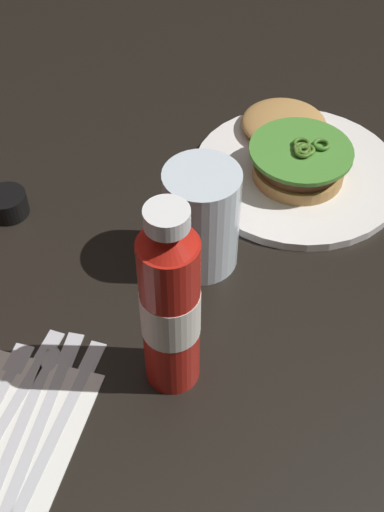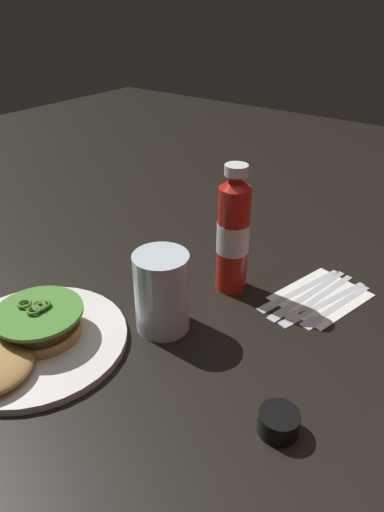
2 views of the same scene
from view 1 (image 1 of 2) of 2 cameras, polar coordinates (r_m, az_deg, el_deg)
ground_plane at (r=0.82m, az=0.88°, el=-0.17°), size 3.00×3.00×0.00m
dinner_plate at (r=0.93m, az=9.10°, el=7.08°), size 0.29×0.29×0.01m
burger_sandwich at (r=0.93m, az=8.80°, el=9.22°), size 0.23×0.14×0.05m
ketchup_bottle at (r=0.63m, az=-1.73°, el=-4.44°), size 0.06×0.06×0.24m
water_glass at (r=0.76m, az=0.94°, el=3.05°), size 0.09×0.09×0.13m
condiment_cup at (r=0.89m, az=-15.47°, el=4.33°), size 0.05×0.05×0.03m
napkin at (r=0.70m, az=-14.43°, el=-14.16°), size 0.18×0.16×0.00m
table_knife at (r=0.70m, az=-10.76°, el=-13.07°), size 0.21×0.07×0.00m
steak_knife at (r=0.71m, az=-12.30°, el=-12.57°), size 0.22×0.06×0.00m
spoon_utensil at (r=0.71m, az=-13.58°, el=-11.97°), size 0.20×0.05×0.00m
butter_knife at (r=0.72m, az=-14.76°, el=-11.87°), size 0.21×0.08×0.00m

